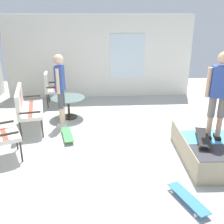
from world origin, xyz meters
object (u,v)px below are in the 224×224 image
at_px(person_skater, 219,90).
at_px(skateboard_on_ramp, 203,137).
at_px(skateboard_by_bench, 67,135).
at_px(person_watching, 60,85).
at_px(skateboard_spare, 188,198).
at_px(patio_chair_near_house, 51,86).
at_px(patio_bench, 26,105).
at_px(patio_table, 68,103).
at_px(skate_ramp, 214,147).

bearing_deg(person_skater, skateboard_on_ramp, 116.56).
bearing_deg(skateboard_by_bench, person_watching, 13.15).
height_order(skateboard_spare, skateboard_on_ramp, skateboard_on_ramp).
bearing_deg(skateboard_by_bench, patio_chair_near_house, 15.97).
relative_size(patio_bench, skateboard_by_bench, 1.62).
bearing_deg(skateboard_spare, patio_table, 30.28).
distance_m(skate_ramp, skateboard_spare, 1.56).
bearing_deg(skateboard_on_ramp, skateboard_by_bench, 64.92).
distance_m(patio_bench, person_skater, 4.29).
height_order(skate_ramp, patio_bench, patio_bench).
relative_size(patio_bench, patio_table, 1.48).
distance_m(patio_chair_near_house, skateboard_spare, 5.35).
bearing_deg(patio_bench, patio_table, -54.95).
height_order(skateboard_by_bench, skateboard_spare, same).
xyz_separation_m(patio_table, person_skater, (-2.35, -2.92, 0.99)).
distance_m(patio_bench, patio_table, 1.18).
distance_m(person_skater, skateboard_by_bench, 3.33).
height_order(person_skater, skateboard_on_ramp, person_skater).
relative_size(patio_bench, patio_chair_near_house, 1.31).
relative_size(patio_bench, person_watching, 0.75).
xyz_separation_m(skate_ramp, patio_bench, (1.64, 3.95, 0.38)).
distance_m(skate_ramp, person_skater, 1.17).
xyz_separation_m(person_watching, skateboard_on_ramp, (-2.01, -2.80, -0.50)).
bearing_deg(skateboard_by_bench, patio_bench, 60.18).
xyz_separation_m(skate_ramp, person_watching, (1.85, 3.13, 0.82)).
bearing_deg(patio_chair_near_house, patio_table, -150.60).
xyz_separation_m(patio_chair_near_house, person_watching, (-1.51, -0.47, 0.43)).
relative_size(patio_table, person_watching, 0.51).
relative_size(patio_bench, person_skater, 0.82).
height_order(skate_ramp, skateboard_by_bench, skate_ramp).
bearing_deg(person_watching, skateboard_by_bench, -166.85).
relative_size(patio_chair_near_house, patio_table, 1.13).
distance_m(person_watching, skateboard_on_ramp, 3.48).
bearing_deg(person_skater, skateboard_spare, 145.02).
height_order(patio_chair_near_house, skateboard_by_bench, patio_chair_near_house).
bearing_deg(person_watching, patio_bench, 103.81).
bearing_deg(person_watching, patio_table, -14.51).
xyz_separation_m(skate_ramp, person_skater, (-0.04, 0.08, 1.17)).
bearing_deg(skateboard_by_bench, skateboard_on_ramp, -115.08).
xyz_separation_m(patio_chair_near_house, patio_table, (-1.05, -0.59, -0.21)).
height_order(patio_bench, skateboard_by_bench, patio_bench).
distance_m(patio_bench, skateboard_by_bench, 1.28).
distance_m(patio_bench, skateboard_spare, 4.22).
xyz_separation_m(patio_bench, person_skater, (-1.68, -3.87, 0.78)).
relative_size(skate_ramp, skateboard_on_ramp, 2.26).
bearing_deg(patio_table, patio_chair_near_house, 29.40).
bearing_deg(skateboard_by_bench, skateboard_spare, -138.97).
height_order(person_watching, skateboard_by_bench, person_watching).
bearing_deg(skateboard_on_ramp, person_watching, 54.36).
height_order(patio_table, skateboard_on_ramp, patio_table).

